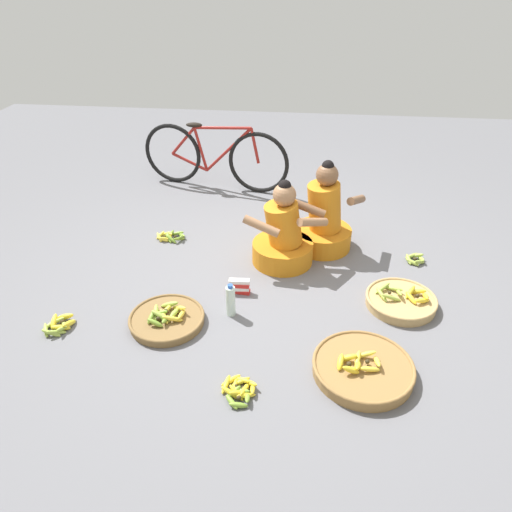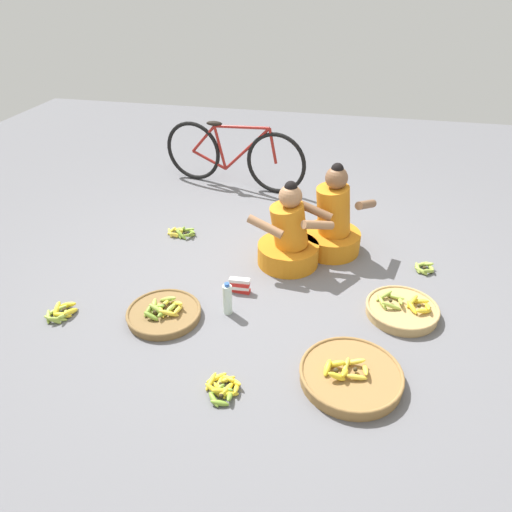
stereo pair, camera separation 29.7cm
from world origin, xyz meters
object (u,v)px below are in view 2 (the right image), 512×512
object	(u,v)px
vendor_woman_front	(289,239)
loose_bananas_near_bicycle	(61,312)
loose_bananas_back_center	(182,233)
water_bottle	(227,299)
bicycle_leaning	(233,156)
banana_basket_back_left	(402,309)
banana_basket_front_center	(164,313)
loose_bananas_back_right	(223,388)
packet_carton_stack	(240,285)
vendor_woman_behind	(332,224)
loose_bananas_mid_right	(424,268)
banana_basket_front_right	(351,375)

from	to	relation	value
vendor_woman_front	loose_bananas_near_bicycle	distance (m)	1.86
loose_bananas_back_center	loose_bananas_near_bicycle	bearing A→B (deg)	-108.88
loose_bananas_back_center	water_bottle	bearing A→B (deg)	-54.56
vendor_woman_front	water_bottle	xyz separation A→B (m)	(-0.33, -0.76, -0.11)
bicycle_leaning	banana_basket_back_left	distance (m)	2.72
banana_basket_back_left	loose_bananas_back_center	world-z (taller)	banana_basket_back_left
banana_basket_front_center	water_bottle	distance (m)	0.47
loose_bananas_back_right	loose_bananas_near_bicycle	size ratio (longest dim) A/B	1.11
vendor_woman_front	packet_carton_stack	world-z (taller)	vendor_woman_front
loose_bananas_back_right	loose_bananas_back_center	size ratio (longest dim) A/B	0.95
bicycle_leaning	packet_carton_stack	xyz separation A→B (m)	(0.57, -2.00, -0.30)
vendor_woman_front	water_bottle	world-z (taller)	vendor_woman_front
vendor_woman_behind	banana_basket_back_left	world-z (taller)	vendor_woman_behind
vendor_woman_front	vendor_woman_behind	distance (m)	0.45
bicycle_leaning	packet_carton_stack	distance (m)	2.10
vendor_woman_behind	packet_carton_stack	bearing A→B (deg)	-129.16
bicycle_leaning	water_bottle	world-z (taller)	bicycle_leaning
vendor_woman_front	bicycle_leaning	size ratio (longest dim) A/B	0.45
banana_basket_back_left	loose_bananas_back_center	size ratio (longest dim) A/B	1.81
banana_basket_back_left	loose_bananas_back_right	bearing A→B (deg)	-137.79
banana_basket_front_center	banana_basket_back_left	bearing A→B (deg)	13.28
loose_bananas_back_right	packet_carton_stack	distance (m)	1.02
banana_basket_front_center	loose_bananas_mid_right	world-z (taller)	banana_basket_front_center
loose_bananas_back_right	loose_bananas_mid_right	distance (m)	2.09
vendor_woman_front	banana_basket_back_left	distance (m)	1.08
loose_bananas_back_center	packet_carton_stack	size ratio (longest dim) A/B	1.73
vendor_woman_behind	banana_basket_front_right	world-z (taller)	vendor_woman_behind
vendor_woman_behind	loose_bananas_mid_right	xyz separation A→B (m)	(0.80, -0.17, -0.24)
vendor_woman_front	loose_bananas_near_bicycle	size ratio (longest dim) A/B	3.03
loose_bananas_near_bicycle	loose_bananas_back_center	bearing A→B (deg)	71.12
loose_bananas_mid_right	loose_bananas_back_right	bearing A→B (deg)	-128.61
vendor_woman_behind	loose_bananas_near_bicycle	bearing A→B (deg)	-143.88
vendor_woman_front	water_bottle	bearing A→B (deg)	-113.19
banana_basket_front_right	loose_bananas_mid_right	world-z (taller)	banana_basket_front_right
loose_bananas_mid_right	water_bottle	world-z (taller)	water_bottle
loose_bananas_back_right	water_bottle	world-z (taller)	water_bottle
vendor_woman_front	banana_basket_front_right	distance (m)	1.40
vendor_woman_front	loose_bananas_near_bicycle	xyz separation A→B (m)	(-1.51, -1.06, -0.21)
vendor_woman_behind	loose_bananas_back_center	bearing A→B (deg)	-178.90
banana_basket_front_right	loose_bananas_near_bicycle	bearing A→B (deg)	174.72
vendor_woman_front	loose_bananas_near_bicycle	bearing A→B (deg)	-145.03
banana_basket_front_right	banana_basket_back_left	xyz separation A→B (m)	(0.34, 0.74, -0.00)
vendor_woman_behind	banana_basket_front_right	bearing A→B (deg)	-80.70
loose_bananas_near_bicycle	loose_bananas_mid_right	size ratio (longest dim) A/B	1.34
bicycle_leaning	packet_carton_stack	world-z (taller)	bicycle_leaning
banana_basket_back_left	loose_bananas_mid_right	world-z (taller)	banana_basket_back_left
banana_basket_back_left	vendor_woman_behind	bearing A→B (deg)	126.22
packet_carton_stack	water_bottle	bearing A→B (deg)	-94.95
bicycle_leaning	loose_bananas_mid_right	size ratio (longest dim) A/B	9.06
banana_basket_front_center	banana_basket_back_left	distance (m)	1.75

